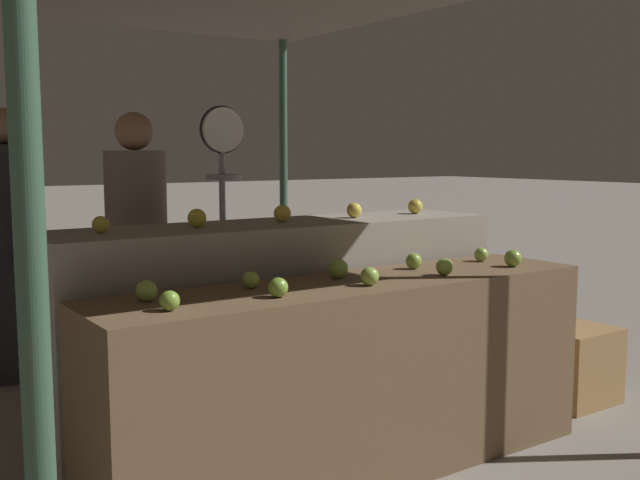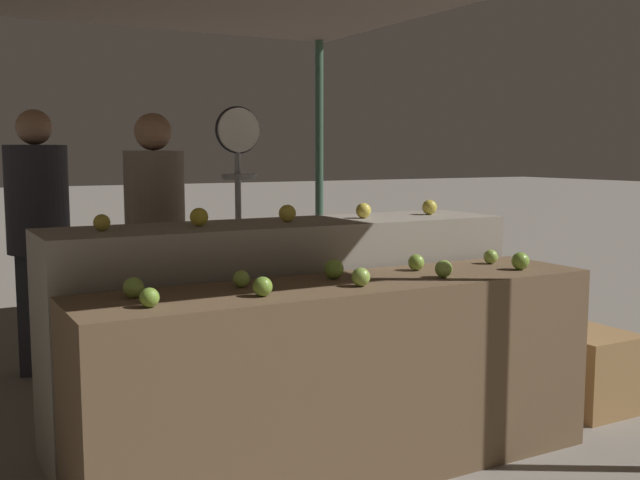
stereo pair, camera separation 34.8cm
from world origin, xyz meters
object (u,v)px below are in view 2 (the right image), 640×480
at_px(person_vendor_at_scale, 156,233).
at_px(person_customer_left, 38,224).
at_px(produce_scale, 239,187).
at_px(wooden_crate_side, 590,371).

bearing_deg(person_vendor_at_scale, person_customer_left, -38.68).
bearing_deg(person_customer_left, produce_scale, 144.45).
distance_m(produce_scale, person_customer_left, 1.39).
height_order(produce_scale, wooden_crate_side, produce_scale).
bearing_deg(person_vendor_at_scale, wooden_crate_side, 156.82).
bearing_deg(produce_scale, wooden_crate_side, -37.75).
distance_m(person_vendor_at_scale, person_customer_left, 0.89).
relative_size(produce_scale, person_customer_left, 1.00).
bearing_deg(wooden_crate_side, person_vendor_at_scale, 143.13).
distance_m(person_customer_left, wooden_crate_side, 3.43).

